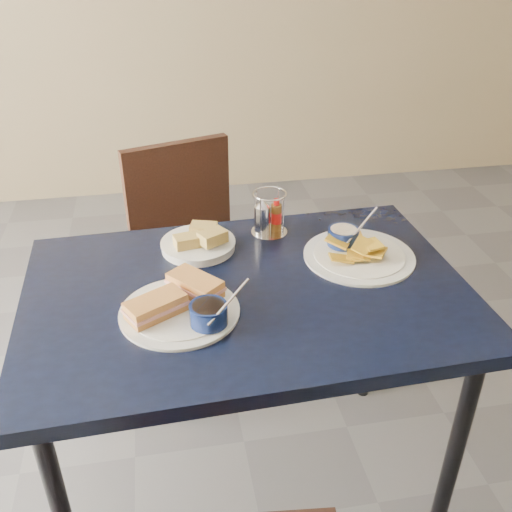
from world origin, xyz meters
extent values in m
cube|color=black|center=(-0.01, 0.16, 0.73)|extent=(1.17, 0.80, 0.04)
cylinder|color=black|center=(0.49, -0.14, 0.35)|extent=(0.04, 0.04, 0.71)
cylinder|color=black|center=(-0.50, 0.47, 0.35)|extent=(0.04, 0.04, 0.71)
cylinder|color=black|center=(0.49, 0.47, 0.35)|extent=(0.04, 0.04, 0.71)
cube|color=black|center=(-0.09, 0.79, 0.42)|extent=(0.51, 0.50, 0.04)
cylinder|color=black|center=(-0.25, 0.64, 0.20)|extent=(0.04, 0.04, 0.40)
cylinder|color=black|center=(0.08, 0.64, 0.20)|extent=(0.04, 0.04, 0.40)
cylinder|color=black|center=(-0.25, 0.95, 0.20)|extent=(0.04, 0.04, 0.40)
cylinder|color=black|center=(0.08, 0.95, 0.20)|extent=(0.04, 0.04, 0.40)
cube|color=black|center=(-0.09, 0.97, 0.66)|extent=(0.40, 0.16, 0.43)
cylinder|color=white|center=(-0.19, 0.09, 0.75)|extent=(0.29, 0.29, 0.01)
cylinder|color=white|center=(-0.19, 0.09, 0.76)|extent=(0.24, 0.24, 0.00)
cube|color=#CE8D49|center=(-0.24, 0.08, 0.78)|extent=(0.16, 0.13, 0.04)
cube|color=tan|center=(-0.24, 0.08, 0.78)|extent=(0.16, 0.14, 0.01)
cube|color=#CE8D49|center=(-0.14, 0.15, 0.78)|extent=(0.14, 0.15, 0.04)
cube|color=tan|center=(-0.14, 0.15, 0.78)|extent=(0.15, 0.16, 0.01)
cylinder|color=#0A153C|center=(-0.12, 0.02, 0.79)|extent=(0.09, 0.09, 0.05)
cylinder|color=black|center=(-0.12, 0.02, 0.80)|extent=(0.08, 0.08, 0.01)
cylinder|color=silver|center=(-0.08, 0.00, 0.83)|extent=(0.11, 0.07, 0.08)
cylinder|color=white|center=(0.33, 0.26, 0.75)|extent=(0.31, 0.31, 0.01)
cylinder|color=white|center=(0.33, 0.26, 0.76)|extent=(0.26, 0.26, 0.00)
cube|color=gold|center=(0.27, 0.23, 0.76)|extent=(0.07, 0.05, 0.02)
cube|color=gold|center=(0.31, 0.24, 0.77)|extent=(0.06, 0.08, 0.01)
cube|color=gold|center=(0.32, 0.23, 0.77)|extent=(0.08, 0.06, 0.01)
cube|color=gold|center=(0.33, 0.33, 0.78)|extent=(0.07, 0.05, 0.01)
cube|color=gold|center=(0.37, 0.23, 0.78)|extent=(0.08, 0.08, 0.01)
cube|color=gold|center=(0.27, 0.28, 0.79)|extent=(0.08, 0.07, 0.03)
cube|color=gold|center=(0.33, 0.24, 0.79)|extent=(0.08, 0.08, 0.03)
cube|color=gold|center=(0.36, 0.24, 0.80)|extent=(0.05, 0.07, 0.02)
cylinder|color=#0A153C|center=(0.30, 0.32, 0.79)|extent=(0.09, 0.09, 0.05)
cylinder|color=beige|center=(0.30, 0.32, 0.80)|extent=(0.08, 0.08, 0.01)
cylinder|color=silver|center=(0.34, 0.30, 0.83)|extent=(0.11, 0.07, 0.08)
cylinder|color=white|center=(-0.11, 0.39, 0.76)|extent=(0.21, 0.21, 0.02)
cylinder|color=white|center=(-0.11, 0.39, 0.77)|extent=(0.17, 0.17, 0.00)
cube|color=tan|center=(-0.14, 0.37, 0.79)|extent=(0.08, 0.06, 0.03)
cube|color=tan|center=(-0.09, 0.42, 0.79)|extent=(0.09, 0.07, 0.03)
cube|color=tan|center=(-0.07, 0.36, 0.80)|extent=(0.09, 0.08, 0.03)
cylinder|color=silver|center=(0.11, 0.45, 0.75)|extent=(0.11, 0.11, 0.01)
cylinder|color=silver|center=(0.14, 0.48, 0.82)|extent=(0.01, 0.01, 0.13)
cylinder|color=silver|center=(0.07, 0.48, 0.82)|extent=(0.01, 0.01, 0.13)
cylinder|color=silver|center=(0.07, 0.41, 0.82)|extent=(0.01, 0.01, 0.13)
cylinder|color=silver|center=(0.14, 0.41, 0.82)|extent=(0.01, 0.01, 0.13)
torus|color=silver|center=(0.11, 0.45, 0.88)|extent=(0.10, 0.10, 0.00)
cylinder|color=silver|center=(0.09, 0.45, 0.80)|extent=(0.05, 0.05, 0.08)
cone|color=silver|center=(0.09, 0.45, 0.85)|extent=(0.04, 0.04, 0.02)
cylinder|color=brown|center=(0.13, 0.45, 0.80)|extent=(0.03, 0.03, 0.08)
cylinder|color=#B50D0A|center=(0.13, 0.45, 0.80)|extent=(0.03, 0.03, 0.03)
cylinder|color=#B50D0A|center=(0.13, 0.45, 0.85)|extent=(0.02, 0.02, 0.02)
camera|label=1|loc=(-0.20, -1.05, 1.58)|focal=40.00mm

